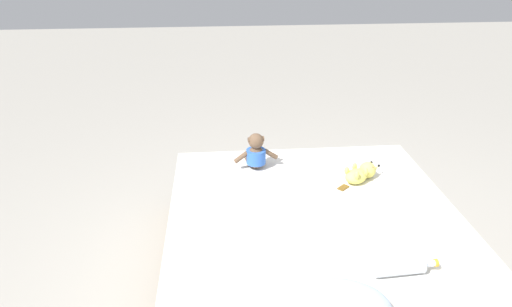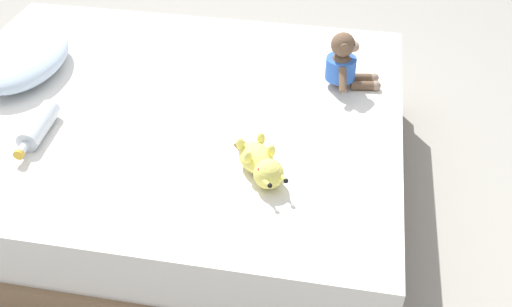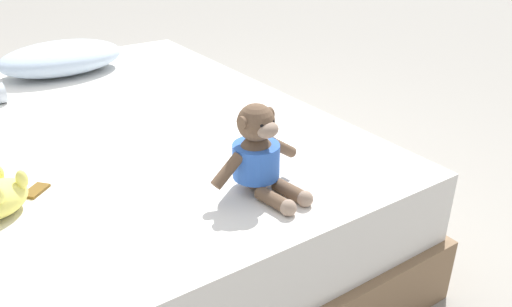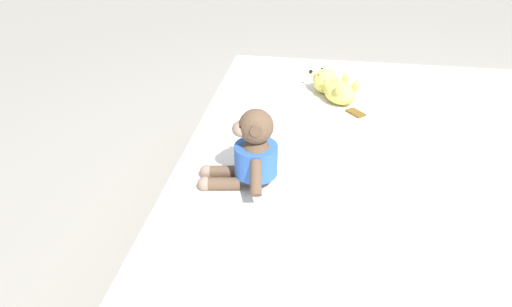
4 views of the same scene
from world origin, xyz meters
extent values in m
plane|color=#9E998E|center=(0.00, 0.00, 0.00)|extent=(16.00, 16.00, 0.00)
cube|color=#846647|center=(0.00, 0.00, 0.11)|extent=(1.59, 1.93, 0.21)
cube|color=white|center=(0.00, 0.00, 0.32)|extent=(1.54, 1.87, 0.22)
ellipsoid|color=silver|center=(0.12, 0.63, 0.50)|extent=(0.54, 0.37, 0.14)
ellipsoid|color=brown|center=(0.27, -0.68, 0.51)|extent=(0.12, 0.12, 0.15)
cylinder|color=blue|center=(0.27, -0.68, 0.52)|extent=(0.14, 0.14, 0.09)
sphere|color=brown|center=(0.27, -0.68, 0.62)|extent=(0.10, 0.10, 0.10)
ellipsoid|color=gray|center=(0.27, -0.72, 0.61)|extent=(0.07, 0.06, 0.04)
sphere|color=black|center=(0.29, -0.72, 0.63)|extent=(0.01, 0.01, 0.01)
sphere|color=black|center=(0.25, -0.72, 0.63)|extent=(0.01, 0.01, 0.01)
cylinder|color=brown|center=(0.31, -0.67, 0.63)|extent=(0.01, 0.03, 0.03)
cylinder|color=brown|center=(0.22, -0.69, 0.63)|extent=(0.01, 0.03, 0.03)
cylinder|color=brown|center=(0.36, -0.67, 0.52)|extent=(0.10, 0.04, 0.08)
cylinder|color=brown|center=(0.17, -0.70, 0.52)|extent=(0.10, 0.04, 0.08)
cylinder|color=brown|center=(0.31, -0.77, 0.45)|extent=(0.05, 0.10, 0.04)
cylinder|color=brown|center=(0.25, -0.78, 0.45)|extent=(0.05, 0.10, 0.04)
sphere|color=gray|center=(0.32, -0.82, 0.45)|extent=(0.04, 0.04, 0.04)
sphere|color=gray|center=(0.26, -0.83, 0.45)|extent=(0.04, 0.04, 0.04)
ellipsoid|color=#EAE066|center=(-0.31, -0.44, 0.48)|extent=(0.19, 0.17, 0.08)
sphere|color=#EAE066|center=(-0.40, -0.50, 0.49)|extent=(0.10, 0.10, 0.10)
cone|color=#EAE066|center=(-0.42, -0.54, 0.50)|extent=(0.07, 0.06, 0.05)
sphere|color=black|center=(-0.44, -0.56, 0.50)|extent=(0.02, 0.02, 0.02)
cone|color=#EAE066|center=(-0.45, -0.50, 0.50)|extent=(0.07, 0.06, 0.05)
sphere|color=black|center=(-0.47, -0.51, 0.50)|extent=(0.02, 0.02, 0.02)
sphere|color=red|center=(-0.38, -0.52, 0.51)|extent=(0.02, 0.02, 0.02)
sphere|color=red|center=(-0.41, -0.47, 0.51)|extent=(0.02, 0.02, 0.02)
ellipsoid|color=#EAE066|center=(-0.31, -0.49, 0.52)|extent=(0.04, 0.04, 0.05)
ellipsoid|color=#EAE066|center=(-0.36, -0.42, 0.52)|extent=(0.04, 0.04, 0.05)
ellipsoid|color=#EAE066|center=(-0.25, -0.45, 0.52)|extent=(0.04, 0.04, 0.05)
ellipsoid|color=#EAE066|center=(-0.29, -0.38, 0.52)|extent=(0.04, 0.04, 0.05)
cube|color=brown|center=(-0.22, -0.38, 0.44)|extent=(0.08, 0.08, 0.01)
cylinder|color=silver|center=(-0.26, 0.37, 0.47)|extent=(0.22, 0.09, 0.08)
cylinder|color=silver|center=(-0.40, 0.36, 0.47)|extent=(0.06, 0.03, 0.03)
cylinder|color=gold|center=(-0.44, 0.36, 0.47)|extent=(0.02, 0.04, 0.04)
camera|label=1|loc=(0.49, 1.88, 1.78)|focal=32.13mm
camera|label=2|loc=(-1.83, -0.72, 1.74)|focal=41.43mm
camera|label=3|loc=(-0.37, -1.62, 1.10)|focal=35.01mm
camera|label=4|loc=(1.29, -0.52, 1.19)|focal=31.01mm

